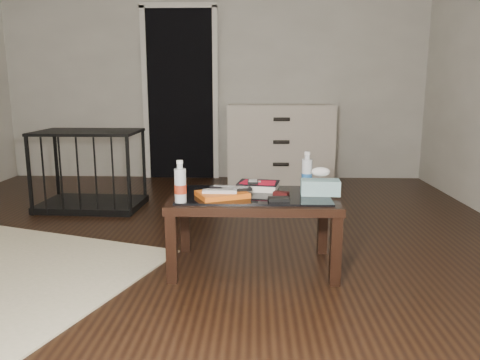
{
  "coord_description": "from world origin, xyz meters",
  "views": [
    {
      "loc": [
        0.5,
        -3.19,
        1.1
      ],
      "look_at": [
        0.41,
        -0.44,
        0.55
      ],
      "focal_mm": 35.0,
      "sensor_mm": 36.0,
      "label": 1
    }
  ],
  "objects_px": {
    "pet_crate": "(91,183)",
    "textbook": "(258,186)",
    "dresser": "(280,144)",
    "coffee_table": "(254,204)",
    "water_bottle_right": "(307,170)",
    "water_bottle_left": "(180,181)",
    "tissue_box": "(320,187)"
  },
  "relations": [
    {
      "from": "water_bottle_left",
      "to": "tissue_box",
      "type": "bearing_deg",
      "value": 14.79
    },
    {
      "from": "pet_crate",
      "to": "water_bottle_left",
      "type": "distance_m",
      "value": 1.98
    },
    {
      "from": "pet_crate",
      "to": "textbook",
      "type": "height_order",
      "value": "pet_crate"
    },
    {
      "from": "textbook",
      "to": "tissue_box",
      "type": "distance_m",
      "value": 0.39
    },
    {
      "from": "coffee_table",
      "to": "dresser",
      "type": "height_order",
      "value": "dresser"
    },
    {
      "from": "textbook",
      "to": "water_bottle_right",
      "type": "height_order",
      "value": "water_bottle_right"
    },
    {
      "from": "pet_crate",
      "to": "water_bottle_left",
      "type": "bearing_deg",
      "value": -52.97
    },
    {
      "from": "dresser",
      "to": "water_bottle_right",
      "type": "relative_size",
      "value": 5.07
    },
    {
      "from": "textbook",
      "to": "dresser",
      "type": "bearing_deg",
      "value": 93.71
    },
    {
      "from": "water_bottle_right",
      "to": "dresser",
      "type": "bearing_deg",
      "value": 90.99
    },
    {
      "from": "dresser",
      "to": "pet_crate",
      "type": "relative_size",
      "value": 1.3
    },
    {
      "from": "coffee_table",
      "to": "tissue_box",
      "type": "height_order",
      "value": "tissue_box"
    },
    {
      "from": "dresser",
      "to": "tissue_box",
      "type": "height_order",
      "value": "dresser"
    },
    {
      "from": "dresser",
      "to": "textbook",
      "type": "height_order",
      "value": "dresser"
    },
    {
      "from": "coffee_table",
      "to": "water_bottle_right",
      "type": "xyz_separation_m",
      "value": [
        0.33,
        0.16,
        0.18
      ]
    },
    {
      "from": "tissue_box",
      "to": "textbook",
      "type": "bearing_deg",
      "value": 162.5
    },
    {
      "from": "pet_crate",
      "to": "water_bottle_left",
      "type": "relative_size",
      "value": 3.9
    },
    {
      "from": "dresser",
      "to": "textbook",
      "type": "bearing_deg",
      "value": -96.8
    },
    {
      "from": "dresser",
      "to": "water_bottle_right",
      "type": "distance_m",
      "value": 2.5
    },
    {
      "from": "textbook",
      "to": "water_bottle_left",
      "type": "relative_size",
      "value": 1.05
    },
    {
      "from": "coffee_table",
      "to": "water_bottle_right",
      "type": "relative_size",
      "value": 4.2
    },
    {
      "from": "coffee_table",
      "to": "pet_crate",
      "type": "xyz_separation_m",
      "value": [
        -1.5,
        1.4,
        -0.17
      ]
    },
    {
      "from": "pet_crate",
      "to": "tissue_box",
      "type": "height_order",
      "value": "pet_crate"
    },
    {
      "from": "dresser",
      "to": "water_bottle_right",
      "type": "bearing_deg",
      "value": -89.85
    },
    {
      "from": "textbook",
      "to": "pet_crate",
      "type": "bearing_deg",
      "value": 150.17
    },
    {
      "from": "coffee_table",
      "to": "textbook",
      "type": "distance_m",
      "value": 0.16
    },
    {
      "from": "tissue_box",
      "to": "water_bottle_left",
      "type": "bearing_deg",
      "value": -162.72
    },
    {
      "from": "textbook",
      "to": "water_bottle_right",
      "type": "distance_m",
      "value": 0.32
    },
    {
      "from": "coffee_table",
      "to": "tissue_box",
      "type": "relative_size",
      "value": 4.35
    },
    {
      "from": "tissue_box",
      "to": "water_bottle_right",
      "type": "bearing_deg",
      "value": 114.26
    },
    {
      "from": "pet_crate",
      "to": "tissue_box",
      "type": "xyz_separation_m",
      "value": [
        1.9,
        -1.4,
        0.28
      ]
    },
    {
      "from": "pet_crate",
      "to": "water_bottle_right",
      "type": "relative_size",
      "value": 3.9
    }
  ]
}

